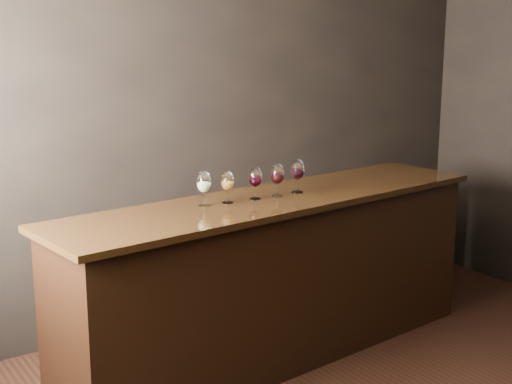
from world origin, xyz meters
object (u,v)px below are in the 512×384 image
bar_counter (276,280)px  back_bar_shelf (290,249)px  glass_red_b (277,175)px  glass_white (204,183)px  glass_amber (227,182)px  glass_red_a (255,178)px  glass_red_c (297,171)px

bar_counter → back_bar_shelf: size_ratio=1.20×
bar_counter → glass_red_b: (0.01, 0.00, 0.71)m
back_bar_shelf → glass_white: size_ratio=12.21×
glass_amber → glass_red_a: size_ratio=0.97×
back_bar_shelf → glass_red_c: 1.14m
back_bar_shelf → glass_amber: 1.44m
glass_amber → glass_white: bearing=177.0°
glass_red_a → glass_red_b: (0.16, -0.02, 0.01)m
glass_red_c → glass_red_a: bearing=-178.4°
glass_white → back_bar_shelf: bearing=30.5°
glass_white → glass_amber: glass_white is taller
back_bar_shelf → glass_amber: (-1.00, -0.69, 0.77)m
glass_amber → glass_red_b: size_ratio=0.93×
bar_counter → glass_red_b: size_ratio=14.65×
bar_counter → glass_red_b: bearing=34.3°
bar_counter → glass_red_c: bearing=3.9°
glass_red_c → bar_counter: bearing=-170.1°
glass_white → glass_red_c: (0.70, -0.00, 0.00)m
glass_white → glass_amber: (0.16, -0.01, -0.01)m
back_bar_shelf → glass_amber: glass_amber is taller
glass_amber → bar_counter: bearing=-4.5°
back_bar_shelf → glass_red_a: glass_red_a is taller
glass_red_c → glass_amber: bearing=-179.5°
glass_red_a → glass_amber: bearing=178.6°
bar_counter → glass_amber: glass_amber is taller
glass_white → glass_red_a: glass_white is taller
glass_red_c → glass_red_b: bearing=-171.2°
back_bar_shelf → glass_white: glass_white is taller
bar_counter → back_bar_shelf: bearing=42.2°
bar_counter → glass_red_b: glass_red_b is taller
back_bar_shelf → glass_white: 1.56m
glass_white → glass_amber: size_ratio=1.08×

